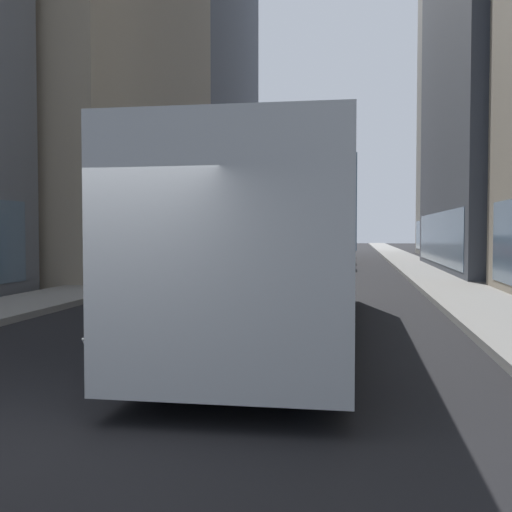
% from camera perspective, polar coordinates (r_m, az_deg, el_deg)
% --- Properties ---
extents(ground_plane, '(120.00, 120.00, 0.00)m').
position_cam_1_polar(ground_plane, '(40.24, 5.81, -0.39)').
color(ground_plane, black).
extents(sidewalk_left, '(2.40, 110.00, 0.15)m').
position_cam_1_polar(sidewalk_left, '(40.98, -2.17, -0.23)').
color(sidewalk_left, gray).
rests_on(sidewalk_left, ground).
extents(sidewalk_right, '(2.40, 110.00, 0.15)m').
position_cam_1_polar(sidewalk_right, '(40.29, 13.92, -0.34)').
color(sidewalk_right, gray).
rests_on(sidewalk_right, ground).
extents(building_left_far, '(9.42, 23.60, 27.84)m').
position_cam_1_polar(building_left_far, '(52.03, -7.23, 15.65)').
color(building_left_far, '#4C515B').
rests_on(building_left_far, ground).
extents(building_right_far, '(8.20, 15.77, 29.97)m').
position_cam_1_polar(building_right_far, '(50.45, 20.73, 17.19)').
color(building_right_far, gray).
rests_on(building_right_far, ground).
extents(transit_bus, '(2.78, 11.53, 3.05)m').
position_cam_1_polar(transit_bus, '(11.19, 2.82, 1.71)').
color(transit_bus, '#999EA3').
rests_on(transit_bus, ground).
extents(car_blue_hatchback, '(1.82, 4.65, 1.62)m').
position_cam_1_polar(car_blue_hatchback, '(48.18, 3.05, 1.04)').
color(car_blue_hatchback, '#4C6BB7').
rests_on(car_blue_hatchback, ground).
extents(car_red_coupe, '(1.84, 4.40, 1.62)m').
position_cam_1_polar(car_red_coupe, '(36.98, 7.36, 0.64)').
color(car_red_coupe, red).
rests_on(car_red_coupe, ground).
extents(car_white_van, '(1.78, 4.49, 1.62)m').
position_cam_1_polar(car_white_van, '(45.09, 7.72, 0.93)').
color(car_white_van, silver).
rests_on(car_white_van, ground).
extents(car_yellow_taxi, '(1.91, 4.19, 1.62)m').
position_cam_1_polar(car_yellow_taxi, '(39.27, 1.62, 0.75)').
color(car_yellow_taxi, yellow).
rests_on(car_yellow_taxi, ground).
extents(car_grey_wagon, '(1.86, 4.25, 1.62)m').
position_cam_1_polar(car_grey_wagon, '(31.57, 7.02, 0.35)').
color(car_grey_wagon, slate).
rests_on(car_grey_wagon, ground).
extents(box_truck, '(2.30, 7.50, 3.05)m').
position_cam_1_polar(box_truck, '(22.32, -0.13, 1.73)').
color(box_truck, '#19519E').
rests_on(box_truck, ground).
extents(dalmatian_dog, '(0.22, 0.96, 0.72)m').
position_cam_1_polar(dalmatian_dog, '(7.79, -14.31, -7.99)').
color(dalmatian_dog, white).
rests_on(dalmatian_dog, ground).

